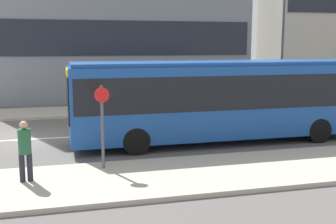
% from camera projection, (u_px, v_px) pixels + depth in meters
% --- Properties ---
extents(ground_plane, '(120.00, 120.00, 0.00)m').
position_uv_depth(ground_plane, '(26.00, 140.00, 17.02)').
color(ground_plane, '#595654').
extents(sidewalk_near, '(44.00, 3.50, 0.13)m').
position_uv_depth(sidewalk_near, '(9.00, 189.00, 11.04)').
color(sidewalk_near, '#B2A899').
rests_on(sidewalk_near, ground_plane).
extents(sidewalk_far, '(44.00, 3.50, 0.13)m').
position_uv_depth(sidewalk_far, '(34.00, 113.00, 22.98)').
color(sidewalk_far, '#B2A899').
rests_on(sidewalk_far, ground_plane).
extents(lane_centerline, '(41.80, 0.16, 0.01)m').
position_uv_depth(lane_centerline, '(26.00, 139.00, 17.02)').
color(lane_centerline, silver).
rests_on(lane_centerline, ground_plane).
extents(city_bus, '(11.74, 2.57, 3.17)m').
position_uv_depth(city_bus, '(222.00, 96.00, 16.42)').
color(city_bus, '#194793').
rests_on(city_bus, ground_plane).
extents(parked_car_0, '(3.92, 1.85, 1.29)m').
position_uv_depth(parked_car_0, '(273.00, 102.00, 23.23)').
color(parked_car_0, black).
rests_on(parked_car_0, ground_plane).
extents(pedestrian_near_stop, '(0.35, 0.34, 1.68)m').
position_uv_depth(pedestrian_near_stop, '(25.00, 148.00, 11.32)').
color(pedestrian_near_stop, '#23232D').
rests_on(pedestrian_near_stop, sidewalk_near).
extents(bus_stop_sign, '(0.44, 0.12, 2.50)m').
position_uv_depth(bus_stop_sign, '(102.00, 120.00, 12.46)').
color(bus_stop_sign, '#4C4C51').
rests_on(bus_stop_sign, sidewalk_near).
extents(street_lamp, '(0.36, 0.36, 7.10)m').
position_uv_depth(street_lamp, '(283.00, 33.00, 24.52)').
color(street_lamp, '#4C4C51').
rests_on(street_lamp, sidewalk_far).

